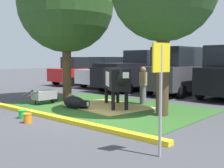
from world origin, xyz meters
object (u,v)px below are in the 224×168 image
wheelbarrow (45,95)px  calf_lying (75,103)px  shade_tree_left (66,5)px  parking_sign (161,77)px  suv_dark_grey (180,71)px  person_handler (143,84)px  cow_holstein (116,79)px  bucket_green (23,114)px  pickup_truck_black (135,72)px  sedan_red (79,71)px  hatchback_white (108,72)px  bucket_orange (28,118)px

wheelbarrow → calf_lying: bearing=4.4°
shade_tree_left → parking_sign: shade_tree_left is taller
suv_dark_grey → person_handler: bearing=-83.1°
calf_lying → wheelbarrow: size_ratio=0.81×
cow_holstein → suv_dark_grey: bearing=91.7°
bucket_green → pickup_truck_black: bearing=103.7°
shade_tree_left → suv_dark_grey: 6.92m
bucket_green → sedan_red: bearing=129.1°
person_handler → hatchback_white: hatchback_white is taller
sedan_red → shade_tree_left: bearing=-45.8°
calf_lying → bucket_orange: bearing=-73.2°
wheelbarrow → hatchback_white: hatchback_white is taller
bucket_green → suv_dark_grey: suv_dark_grey is taller
wheelbarrow → suv_dark_grey: 7.40m
shade_tree_left → hatchback_white: shade_tree_left is taller
shade_tree_left → bucket_green: bearing=-61.7°
cow_holstein → bucket_green: 3.76m
wheelbarrow → hatchback_white: size_ratio=0.36×
hatchback_white → shade_tree_left: bearing=-64.5°
cow_holstein → sedan_red: bearing=146.2°
shade_tree_left → person_handler: size_ratio=4.04×
wheelbarrow → bucket_green: wheelbarrow is taller
bucket_orange → sedan_red: size_ratio=0.07×
person_handler → wheelbarrow: bearing=-139.4°
cow_holstein → hatchback_white: bearing=134.3°
shade_tree_left → cow_holstein: bearing=3.2°
person_handler → hatchback_white: 7.39m
shade_tree_left → sedan_red: shade_tree_left is taller
bucket_orange → suv_dark_grey: 9.31m
bucket_green → bucket_orange: bearing=-19.8°
person_handler → bucket_green: (-1.33, -4.82, -0.71)m
parking_sign → pickup_truck_black: 11.74m
bucket_orange → wheelbarrow: bearing=136.6°
person_handler → sedan_red: sedan_red is taller
sedan_red → parking_sign: bearing=-36.2°
wheelbarrow → bucket_green: bearing=-49.7°
parking_sign → hatchback_white: 13.58m
pickup_truck_black → sedan_red: bearing=178.4°
hatchback_white → suv_dark_grey: bearing=-2.4°
shade_tree_left → bucket_green: 5.61m
shade_tree_left → sedan_red: size_ratio=1.43×
person_handler → hatchback_white: (-5.94, 4.40, 0.14)m
wheelbarrow → suv_dark_grey: size_ratio=0.34×
bucket_orange → hatchback_white: (-5.31, 9.47, 0.83)m
pickup_truck_black → calf_lying: bearing=-72.3°
shade_tree_left → bucket_green: shade_tree_left is taller
calf_lying → person_handler: bearing=61.5°
bucket_orange → hatchback_white: hatchback_white is taller
bucket_green → person_handler: bearing=74.5°
person_handler → bucket_green: bearing=-105.5°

